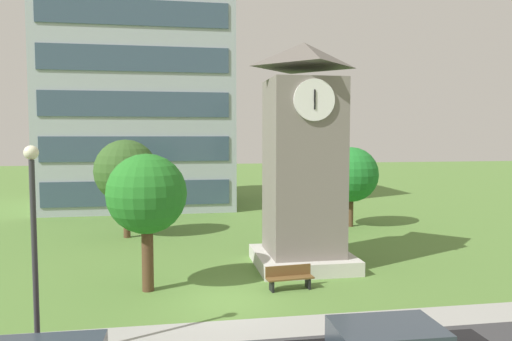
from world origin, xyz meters
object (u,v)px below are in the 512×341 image
Objects in this scene: tree_near_tower at (126,171)px; tree_streetside at (147,195)px; clock_tower at (303,168)px; street_lamp at (34,228)px; park_bench at (289,277)px; tree_by_building at (351,175)px.

tree_streetside is (1.65, -9.87, -0.16)m from tree_near_tower.
clock_tower reaches higher than street_lamp.
park_bench is 6.17m from tree_streetside.
tree_streetside is at bearing 172.19° from park_bench.
park_bench is 9.54m from street_lamp.
park_bench is at bearing -113.69° from clock_tower.
clock_tower reaches higher than park_bench.
park_bench is at bearing -56.93° from tree_near_tower.
tree_near_tower is 10.01m from tree_streetside.
tree_streetside is (-5.25, 0.72, 3.15)m from park_bench.
street_lamp is (-7.75, -4.68, 3.01)m from park_bench.
clock_tower is 5.32× the size of park_bench.
street_lamp is at bearing -131.71° from tree_by_building.
tree_near_tower reaches higher than park_bench.
street_lamp is 1.10× the size of tree_by_building.
tree_near_tower is 1.08× the size of tree_streetside.
tree_streetside is 1.02× the size of tree_by_building.
park_bench is at bearing -120.29° from tree_by_building.
tree_near_tower is (0.85, 15.28, 0.30)m from street_lamp.
tree_near_tower is (-8.25, 7.51, -0.58)m from clock_tower.
tree_near_tower reaches higher than tree_streetside.
tree_streetside is (2.50, 5.40, 0.14)m from street_lamp.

